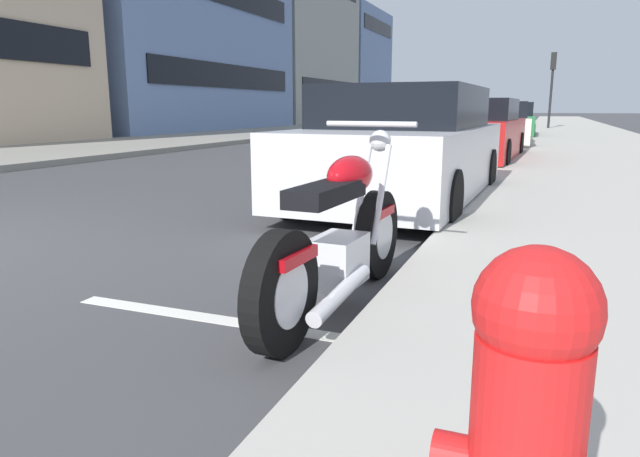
# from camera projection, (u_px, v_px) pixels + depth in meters

# --- Properties ---
(sidewalk_near_curb) EXTENTS (120.00, 4.40, 0.14)m
(sidewalk_near_curb) POSITION_uv_depth(u_px,v_px,m) (607.00, 157.00, 13.11)
(sidewalk_near_curb) COLOR #ADA89E
(sidewalk_near_curb) RESTS_ON ground
(sidewalk_far_curb) EXTENTS (120.00, 5.00, 0.14)m
(sidewalk_far_curb) POSITION_uv_depth(u_px,v_px,m) (138.00, 144.00, 17.84)
(sidewalk_far_curb) COLOR gray
(sidewalk_far_curb) RESTS_ON ground
(parking_stall_stripe) EXTENTS (0.12, 2.20, 0.01)m
(parking_stall_stripe) POSITION_uv_depth(u_px,v_px,m) (239.00, 322.00, 3.23)
(parking_stall_stripe) COLOR silver
(parking_stall_stripe) RESTS_ON ground
(parked_motorcycle) EXTENTS (2.06, 0.62, 1.11)m
(parked_motorcycle) POSITION_uv_depth(u_px,v_px,m) (340.00, 239.00, 3.41)
(parked_motorcycle) COLOR black
(parked_motorcycle) RESTS_ON ground
(parked_car_mid_block) EXTENTS (4.40, 2.01, 1.45)m
(parked_car_mid_block) POSITION_uv_depth(u_px,v_px,m) (403.00, 148.00, 7.08)
(parked_car_mid_block) COLOR silver
(parked_car_mid_block) RESTS_ON ground
(parked_car_across_street) EXTENTS (4.68, 2.03, 1.38)m
(parked_car_across_street) POSITION_uv_depth(u_px,v_px,m) (473.00, 132.00, 12.44)
(parked_car_across_street) COLOR #AD1919
(parked_car_across_street) RESTS_ON ground
(parked_car_at_intersection) EXTENTS (4.77, 2.04, 1.37)m
(parked_car_at_intersection) POSITION_uv_depth(u_px,v_px,m) (498.00, 126.00, 17.48)
(parked_car_at_intersection) COLOR beige
(parked_car_at_intersection) RESTS_ON ground
(parked_car_behind_motorcycle) EXTENTS (4.17, 2.06, 1.39)m
(parked_car_behind_motorcycle) POSITION_uv_depth(u_px,v_px,m) (509.00, 122.00, 22.47)
(parked_car_behind_motorcycle) COLOR #236638
(parked_car_behind_motorcycle) RESTS_ON ground
(crossing_truck) EXTENTS (2.13, 5.32, 1.96)m
(crossing_truck) POSITION_uv_depth(u_px,v_px,m) (442.00, 112.00, 39.15)
(crossing_truck) COLOR black
(crossing_truck) RESTS_ON ground
(fire_hydrant) EXTENTS (0.24, 0.36, 0.81)m
(fire_hydrant) POSITION_uv_depth(u_px,v_px,m) (526.00, 435.00, 1.12)
(fire_hydrant) COLOR red
(fire_hydrant) RESTS_ON sidewalk_near_curb
(traffic_signal_near_corner) EXTENTS (0.36, 0.28, 3.79)m
(traffic_signal_near_corner) POSITION_uv_depth(u_px,v_px,m) (553.00, 74.00, 29.12)
(traffic_signal_near_corner) COLOR black
(traffic_signal_near_corner) RESTS_ON sidewalk_near_curb
(townhouse_near_left) EXTENTS (14.65, 10.73, 11.99)m
(townhouse_near_left) POSITION_uv_depth(u_px,v_px,m) (134.00, 9.00, 28.23)
(townhouse_near_left) COLOR #6B84B2
(townhouse_near_left) RESTS_ON ground
(townhouse_behind_pole) EXTENTS (12.39, 8.45, 11.30)m
(townhouse_behind_pole) POSITION_uv_depth(u_px,v_px,m) (277.00, 44.00, 40.59)
(townhouse_behind_pole) COLOR #939993
(townhouse_behind_pole) RESTS_ON ground
(townhouse_far_uphill) EXTENTS (9.92, 8.38, 9.55)m
(townhouse_far_uphill) POSITION_uv_depth(u_px,v_px,m) (333.00, 67.00, 51.36)
(townhouse_far_uphill) COLOR #6B84B2
(townhouse_far_uphill) RESTS_ON ground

